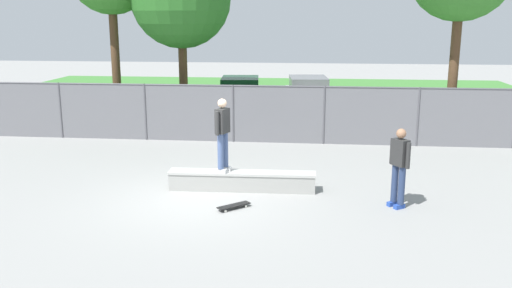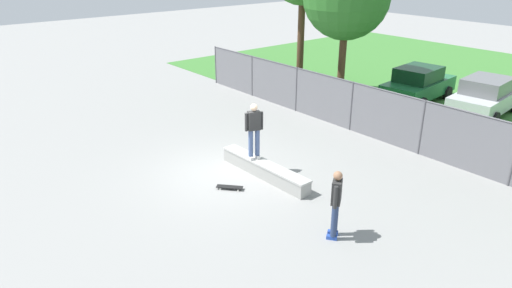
{
  "view_description": "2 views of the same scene",
  "coord_description": "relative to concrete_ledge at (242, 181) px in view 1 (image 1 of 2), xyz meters",
  "views": [
    {
      "loc": [
        2.69,
        -11.89,
        4.19
      ],
      "look_at": [
        1.4,
        0.4,
        1.29
      ],
      "focal_mm": 37.8,
      "sensor_mm": 36.0,
      "label": 1
    },
    {
      "loc": [
        10.97,
        -7.71,
        6.59
      ],
      "look_at": [
        1.15,
        0.37,
        1.29
      ],
      "focal_mm": 32.39,
      "sensor_mm": 36.0,
      "label": 2
    }
  ],
  "objects": [
    {
      "name": "car_green",
      "position": [
        -1.49,
        10.78,
        0.6
      ],
      "size": [
        2.33,
        4.36,
        1.66
      ],
      "color": "#1E6638",
      "rests_on": "ground"
    },
    {
      "name": "chainlink_fence",
      "position": [
        -1.0,
        5.34,
        0.83
      ],
      "size": [
        18.68,
        0.07,
        1.98
      ],
      "color": "#4C4C51",
      "rests_on": "ground"
    },
    {
      "name": "bystander",
      "position": [
        3.66,
        -0.85,
        0.77
      ],
      "size": [
        0.42,
        0.51,
        1.82
      ],
      "color": "#2647A5",
      "rests_on": "ground"
    },
    {
      "name": "car_silver",
      "position": [
        1.49,
        11.28,
        0.6
      ],
      "size": [
        2.33,
        4.36,
        1.66
      ],
      "color": "#B7BABF",
      "rests_on": "ground"
    },
    {
      "name": "grass_strip",
      "position": [
        -1.0,
        15.64,
        -0.23
      ],
      "size": [
        30.61,
        20.0,
        0.02
      ],
      "primitive_type": "cube",
      "color": "#3D7A33",
      "rests_on": "ground"
    },
    {
      "name": "concrete_ledge",
      "position": [
        0.0,
        0.0,
        0.0
      ],
      "size": [
        3.67,
        0.57,
        0.48
      ],
      "color": "#999993",
      "rests_on": "ground"
    },
    {
      "name": "ground_plane",
      "position": [
        -1.0,
        -0.84,
        -0.24
      ],
      "size": [
        80.0,
        80.0,
        0.0
      ],
      "primitive_type": "plane",
      "color": "gray"
    },
    {
      "name": "skateboarder",
      "position": [
        -0.46,
        -0.04,
        1.25
      ],
      "size": [
        0.38,
        0.57,
        1.82
      ],
      "color": "beige",
      "rests_on": "concrete_ledge"
    },
    {
      "name": "skateboard",
      "position": [
        -0.01,
        -1.36,
        -0.17
      ],
      "size": [
        0.73,
        0.68,
        0.09
      ],
      "color": "black",
      "rests_on": "ground"
    }
  ]
}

